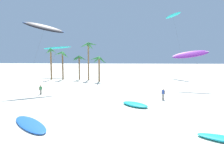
% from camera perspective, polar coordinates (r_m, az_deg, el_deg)
% --- Properties ---
extents(palm_tree_0, '(3.25, 3.40, 8.63)m').
position_cam_1_polar(palm_tree_0, '(54.13, -18.12, 4.75)').
color(palm_tree_0, olive).
rests_on(palm_tree_0, ground).
extents(palm_tree_1, '(3.90, 3.97, 7.77)m').
position_cam_1_polar(palm_tree_1, '(53.21, -14.91, 4.38)').
color(palm_tree_1, brown).
rests_on(palm_tree_1, ground).
extents(palm_tree_2, '(4.29, 4.13, 6.63)m').
position_cam_1_polar(palm_tree_2, '(52.06, -10.02, 3.71)').
color(palm_tree_2, brown).
rests_on(palm_tree_2, ground).
extents(palm_tree_3, '(4.82, 4.61, 10.16)m').
position_cam_1_polar(palm_tree_3, '(50.66, -7.23, 6.88)').
color(palm_tree_3, olive).
rests_on(palm_tree_3, ground).
extents(palm_tree_4, '(4.45, 4.77, 6.42)m').
position_cam_1_polar(palm_tree_4, '(47.15, -4.00, 3.13)').
color(palm_tree_4, olive).
rests_on(palm_tree_4, ground).
extents(flying_kite_1, '(8.42, 7.20, 9.71)m').
position_cam_1_polar(flying_kite_1, '(60.67, -16.29, 7.11)').
color(flying_kite_1, '#19B2B7').
rests_on(flying_kite_1, ground).
extents(flying_kite_2, '(6.83, 10.67, 8.07)m').
position_cam_1_polar(flying_kite_2, '(39.29, 22.75, 4.99)').
color(flying_kite_2, purple).
rests_on(flying_kite_2, ground).
extents(flying_kite_3, '(4.73, 9.29, 19.88)m').
position_cam_1_polar(flying_kite_3, '(63.79, 18.08, 16.08)').
color(flying_kite_3, '#19B2B7').
rests_on(flying_kite_3, ground).
extents(flying_kite_4, '(6.85, 11.45, 13.09)m').
position_cam_1_polar(flying_kite_4, '(37.19, -19.97, 12.66)').
color(flying_kite_4, black).
rests_on(flying_kite_4, ground).
extents(grounded_kite_0, '(4.07, 3.90, 0.42)m').
position_cam_1_polar(grounded_kite_0, '(25.12, 7.05, -9.76)').
color(grounded_kite_0, '#19B2B7').
rests_on(grounded_kite_0, ground).
extents(grounded_kite_3, '(5.71, 5.59, 0.25)m').
position_cam_1_polar(grounded_kite_3, '(20.03, -23.71, -14.30)').
color(grounded_kite_3, blue).
rests_on(grounded_kite_3, ground).
extents(person_foreground_walker, '(0.49, 0.29, 1.71)m').
position_cam_1_polar(person_foreground_walker, '(29.17, 15.35, -6.35)').
color(person_foreground_walker, slate).
rests_on(person_foreground_walker, ground).
extents(person_mid_field, '(0.49, 0.29, 1.61)m').
position_cam_1_polar(person_mid_field, '(34.15, -20.93, -4.96)').
color(person_mid_field, slate).
rests_on(person_mid_field, ground).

